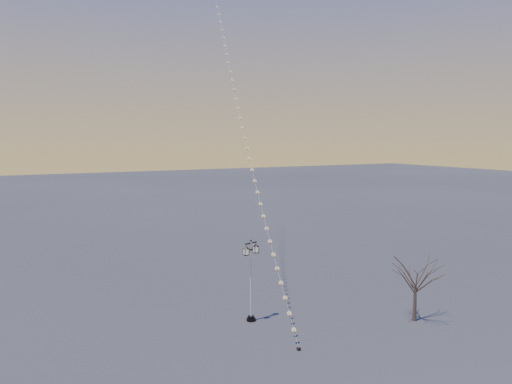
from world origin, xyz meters
TOP-DOWN VIEW (x-y plane):
  - ground at (0.00, 0.00)m, footprint 300.00×300.00m
  - street_lamp at (-0.96, 3.79)m, footprint 1.31×0.74m
  - bare_tree at (8.39, -1.14)m, footprint 2.60×2.60m
  - kite_train at (3.46, 14.70)m, footprint 8.85×32.78m

SIDE VIEW (x-z plane):
  - ground at x=0.00m, z-range 0.00..0.00m
  - street_lamp at x=-0.96m, z-range 0.28..5.61m
  - bare_tree at x=8.39m, z-range 0.84..5.16m
  - kite_train at x=3.46m, z-range -0.11..32.25m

